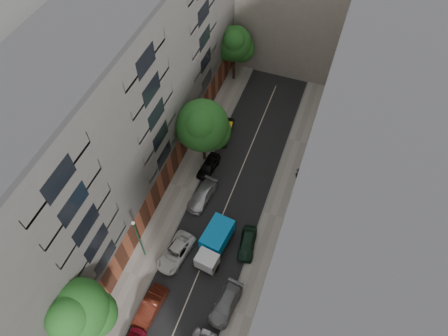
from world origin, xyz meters
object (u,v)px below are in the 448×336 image
at_px(car_left_1, 150,307).
at_px(pedestrian, 298,173).
at_px(tree_mid, 203,127).
at_px(car_left_4, 208,166).
at_px(car_right_2, 247,243).
at_px(car_left_5, 225,131).
at_px(tree_near, 78,313).
at_px(car_left_2, 176,252).
at_px(tree_far, 235,45).
at_px(car_right_1, 226,304).
at_px(lamp_post, 138,236).
at_px(tarp_truck, 214,243).
at_px(car_left_3, 202,196).

relative_size(car_left_1, pedestrian, 2.29).
bearing_deg(tree_mid, pedestrian, 5.64).
bearing_deg(car_left_4, car_right_2, -41.92).
bearing_deg(car_left_4, car_left_5, 95.16).
bearing_deg(tree_near, car_left_2, 70.70).
bearing_deg(tree_far, tree_near, -90.35).
relative_size(car_right_1, tree_far, 0.55).
height_order(car_left_4, car_right_1, car_left_4).
relative_size(car_right_2, tree_far, 0.48).
bearing_deg(lamp_post, tarp_truck, 25.34).
distance_m(tarp_truck, car_left_1, 8.41).
relative_size(tree_near, lamp_post, 1.42).
distance_m(car_right_2, pedestrian, 10.34).
bearing_deg(car_left_3, tree_mid, 115.78).
bearing_deg(car_left_2, car_right_1, -16.56).
xyz_separation_m(car_right_1, tree_near, (-9.68, -6.25, 6.15)).
bearing_deg(tree_far, tarp_truck, -75.39).
bearing_deg(car_left_5, tree_near, -101.36).
xyz_separation_m(tarp_truck, tree_near, (-6.68, -11.32, 5.42)).
distance_m(car_left_4, car_right_1, 15.92).
height_order(car_left_1, tree_mid, tree_mid).
relative_size(tarp_truck, car_left_1, 1.33).
distance_m(car_left_5, tree_far, 11.45).
bearing_deg(tarp_truck, tree_mid, 123.77).
bearing_deg(car_left_2, lamp_post, -151.00).
height_order(car_left_2, car_right_2, car_right_2).
bearing_deg(tree_near, tree_far, 89.65).
bearing_deg(car_right_1, tree_far, 114.32).
bearing_deg(tree_far, car_left_4, -81.78).
distance_m(car_right_1, car_right_2, 6.46).
relative_size(car_left_2, tree_near, 0.49).
xyz_separation_m(car_left_4, lamp_post, (-2.15, -12.14, 3.65)).
distance_m(car_left_2, car_left_5, 16.71).
bearing_deg(pedestrian, tree_near, 81.82).
bearing_deg(car_right_1, car_left_2, 160.82).
height_order(tree_mid, lamp_post, tree_mid).
relative_size(tarp_truck, tree_near, 0.59).
height_order(car_left_2, car_left_5, car_left_5).
bearing_deg(car_right_1, tree_near, -140.39).
relative_size(tarp_truck, car_left_2, 1.19).
distance_m(car_right_1, lamp_post, 10.25).
relative_size(tree_far, lamp_post, 1.21).
bearing_deg(pedestrian, car_right_2, 94.95).
relative_size(car_left_2, car_left_4, 1.23).
distance_m(car_left_4, tree_far, 16.59).
height_order(tree_near, pedestrian, tree_near).
bearing_deg(car_left_5, car_right_1, -75.95).
xyz_separation_m(tarp_truck, car_left_1, (-3.40, -7.66, -0.68)).
xyz_separation_m(car_left_4, car_right_2, (7.20, -7.74, 0.01)).
distance_m(tree_mid, tree_far, 14.57).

